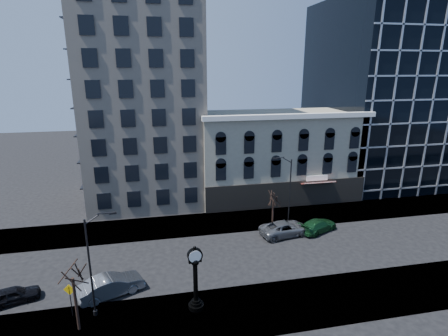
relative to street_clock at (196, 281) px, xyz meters
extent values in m
plane|color=black|center=(2.43, 7.07, -2.51)|extent=(160.00, 160.00, 0.00)
cube|color=gray|center=(2.43, 15.07, -2.45)|extent=(160.00, 6.00, 0.12)
cube|color=gray|center=(2.43, -0.93, -2.45)|extent=(160.00, 6.00, 0.12)
cube|color=beige|center=(-3.57, 26.07, 16.49)|extent=(15.00, 15.00, 38.00)
cube|color=#9C9680|center=(14.43, 23.07, 3.49)|extent=(22.00, 10.00, 12.00)
cube|color=white|center=(14.43, 17.87, 9.69)|extent=(22.60, 0.80, 0.60)
cube|color=black|center=(14.43, 18.02, -0.71)|extent=(22.00, 0.30, 3.60)
cube|color=maroon|center=(18.43, 17.47, 0.89)|extent=(4.50, 1.18, 0.55)
cube|color=black|center=(34.43, 28.07, 11.49)|extent=(20.00, 20.00, 28.00)
cylinder|color=black|center=(0.00, 0.00, -2.23)|extent=(1.20, 1.20, 0.33)
cylinder|color=black|center=(0.00, 0.00, -1.96)|extent=(0.87, 0.87, 0.22)
cylinder|color=black|center=(0.00, 0.00, -1.76)|extent=(0.65, 0.65, 0.17)
cylinder|color=black|center=(0.00, 0.00, -0.10)|extent=(0.35, 0.35, 3.16)
sphere|color=black|center=(0.00, 0.00, 1.59)|extent=(0.61, 0.61, 0.61)
cube|color=black|center=(0.00, 0.00, 1.70)|extent=(1.00, 0.36, 0.27)
cylinder|color=black|center=(0.00, 0.00, 2.14)|extent=(1.17, 0.49, 1.13)
cylinder|color=white|center=(0.00, -0.19, 2.14)|extent=(0.96, 0.15, 0.96)
cylinder|color=white|center=(0.00, 0.19, 2.14)|extent=(0.96, 0.15, 0.96)
sphere|color=black|center=(0.00, 0.00, 2.79)|extent=(0.22, 0.22, 0.22)
cylinder|color=black|center=(-7.51, 0.69, 1.50)|extent=(0.14, 0.14, 7.78)
cylinder|color=black|center=(-7.51, 0.69, -2.21)|extent=(0.33, 0.33, 0.36)
cube|color=black|center=(-5.83, 1.06, 5.52)|extent=(0.53, 0.30, 0.13)
cylinder|color=black|center=(12.66, 13.07, 1.54)|extent=(0.15, 0.15, 7.87)
cylinder|color=black|center=(12.66, 13.07, -2.21)|extent=(0.33, 0.33, 0.37)
cube|color=black|center=(10.94, 13.32, 5.61)|extent=(0.53, 0.27, 0.13)
cylinder|color=black|center=(-8.42, -0.64, -0.33)|extent=(0.20, 0.20, 4.13)
cylinder|color=black|center=(10.98, 13.86, -1.01)|extent=(0.24, 0.24, 2.77)
cylinder|color=black|center=(-9.16, 0.89, -1.15)|extent=(0.07, 0.07, 2.48)
cube|color=#E6B50C|center=(-9.16, 0.89, -0.13)|extent=(0.86, 0.27, 0.88)
imported|color=black|center=(-14.08, 3.67, -1.86)|extent=(4.13, 2.58, 1.31)
imported|color=#595B60|center=(-6.59, 3.14, -1.65)|extent=(5.53, 3.66, 1.72)
imported|color=#595B60|center=(11.23, 10.42, -1.72)|extent=(6.09, 3.53, 1.60)
imported|color=#143F1E|center=(15.26, 10.58, -1.79)|extent=(5.39, 3.94, 1.45)
camera|label=1|loc=(-2.44, -22.93, 15.42)|focal=28.00mm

